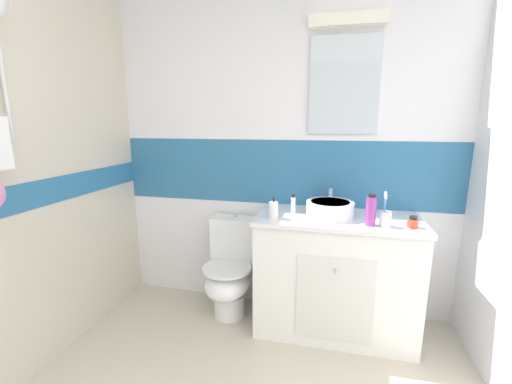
% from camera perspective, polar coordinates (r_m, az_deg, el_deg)
% --- Properties ---
extents(wall_back_tiled, '(3.20, 0.20, 2.50)m').
position_cam_1_polar(wall_back_tiled, '(2.56, 4.85, 7.07)').
color(wall_back_tiled, white).
rests_on(wall_back_tiled, ground_plane).
extents(vanity_cabinet, '(1.10, 0.55, 0.85)m').
position_cam_1_polar(vanity_cabinet, '(2.45, 13.60, -13.74)').
color(vanity_cabinet, white).
rests_on(vanity_cabinet, ground_plane).
extents(sink_basin, '(0.32, 0.36, 0.16)m').
position_cam_1_polar(sink_basin, '(2.29, 12.80, -2.79)').
color(sink_basin, white).
rests_on(sink_basin, vanity_cabinet).
extents(toilet, '(0.37, 0.50, 0.76)m').
position_cam_1_polar(toilet, '(2.60, -4.57, -13.59)').
color(toilet, white).
rests_on(toilet, ground_plane).
extents(toothbrush_cup, '(0.07, 0.07, 0.22)m').
position_cam_1_polar(toothbrush_cup, '(2.16, 21.68, -4.21)').
color(toothbrush_cup, white).
rests_on(toothbrush_cup, vanity_cabinet).
extents(soap_dispenser, '(0.06, 0.06, 0.15)m').
position_cam_1_polar(soap_dispenser, '(2.19, 3.08, -3.14)').
color(soap_dispenser, white).
rests_on(soap_dispenser, vanity_cabinet).
extents(hair_gel_jar, '(0.06, 0.06, 0.07)m').
position_cam_1_polar(hair_gel_jar, '(2.22, 25.72, -4.82)').
color(hair_gel_jar, '#D84C33').
rests_on(hair_gel_jar, vanity_cabinet).
extents(mouthwash_bottle, '(0.06, 0.06, 0.20)m').
position_cam_1_polar(mouthwash_bottle, '(2.14, 19.46, -3.07)').
color(mouthwash_bottle, '#993F99').
rests_on(mouthwash_bottle, vanity_cabinet).
extents(toothpaste_tube_upright, '(0.03, 0.03, 0.18)m').
position_cam_1_polar(toothpaste_tube_upright, '(2.13, 6.50, -2.87)').
color(toothpaste_tube_upright, white).
rests_on(toothpaste_tube_upright, vanity_cabinet).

